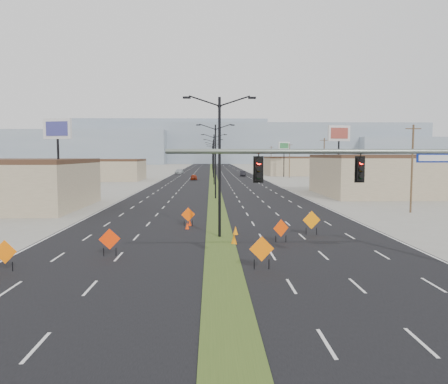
{
  "coord_description": "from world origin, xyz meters",
  "views": [
    {
      "loc": [
        -0.61,
        -19.13,
        5.92
      ],
      "look_at": [
        0.35,
        12.97,
        3.2
      ],
      "focal_mm": 35.0,
      "sensor_mm": 36.0,
      "label": 1
    }
  ],
  "objects_px": {
    "streetlight_6": "(212,156)",
    "construction_sign_0": "(5,253)",
    "streetlight_5": "(213,156)",
    "cone_0": "(187,226)",
    "car_far": "(179,171)",
    "construction_sign_3": "(262,250)",
    "construction_sign_4": "(281,229)",
    "pole_sign_west": "(58,136)",
    "cone_2": "(236,230)",
    "streetlight_1": "(215,159)",
    "cone_1": "(234,239)",
    "construction_sign_1": "(110,240)",
    "streetlight_3": "(213,157)",
    "streetlight_4": "(213,157)",
    "cone_3": "(190,223)",
    "streetlight_0": "(220,162)",
    "car_mid": "(243,174)",
    "pole_sign_east_near": "(339,138)",
    "car_left": "(194,177)",
    "pole_sign_east_far": "(284,148)",
    "construction_sign_2": "(188,215)",
    "streetlight_2": "(214,158)",
    "signal_mast": "(398,178)"
  },
  "relations": [
    {
      "from": "construction_sign_3",
      "to": "cone_2",
      "type": "xyz_separation_m",
      "value": [
        -0.8,
        9.91,
        -0.71
      ]
    },
    {
      "from": "construction_sign_0",
      "to": "pole_sign_east_near",
      "type": "xyz_separation_m",
      "value": [
        28.66,
        39.62,
        7.33
      ]
    },
    {
      "from": "pole_sign_east_near",
      "to": "pole_sign_east_far",
      "type": "height_order",
      "value": "pole_sign_east_near"
    },
    {
      "from": "construction_sign_4",
      "to": "pole_sign_west",
      "type": "height_order",
      "value": "pole_sign_west"
    },
    {
      "from": "streetlight_6",
      "to": "cone_0",
      "type": "distance_m",
      "value": 164.62
    },
    {
      "from": "car_left",
      "to": "cone_3",
      "type": "xyz_separation_m",
      "value": [
        2.33,
        -67.7,
        -0.4
      ]
    },
    {
      "from": "car_left",
      "to": "streetlight_3",
      "type": "bearing_deg",
      "value": 64.68
    },
    {
      "from": "cone_2",
      "to": "pole_sign_east_near",
      "type": "distance_m",
      "value": 34.83
    },
    {
      "from": "streetlight_5",
      "to": "cone_0",
      "type": "distance_m",
      "value": 136.64
    },
    {
      "from": "car_left",
      "to": "construction_sign_3",
      "type": "distance_m",
      "value": 82.16
    },
    {
      "from": "streetlight_5",
      "to": "car_mid",
      "type": "distance_m",
      "value": 49.84
    },
    {
      "from": "cone_1",
      "to": "cone_2",
      "type": "height_order",
      "value": "cone_1"
    },
    {
      "from": "streetlight_0",
      "to": "streetlight_5",
      "type": "height_order",
      "value": "same"
    },
    {
      "from": "pole_sign_west",
      "to": "cone_1",
      "type": "bearing_deg",
      "value": -28.83
    },
    {
      "from": "cone_0",
      "to": "cone_2",
      "type": "distance_m",
      "value": 4.53
    },
    {
      "from": "streetlight_3",
      "to": "streetlight_4",
      "type": "height_order",
      "value": "same"
    },
    {
      "from": "cone_3",
      "to": "pole_sign_west",
      "type": "xyz_separation_m",
      "value": [
        -14.0,
        9.37,
        7.64
      ]
    },
    {
      "from": "streetlight_1",
      "to": "cone_1",
      "type": "bearing_deg",
      "value": -88.29
    },
    {
      "from": "signal_mast",
      "to": "car_mid",
      "type": "height_order",
      "value": "signal_mast"
    },
    {
      "from": "cone_1",
      "to": "cone_3",
      "type": "bearing_deg",
      "value": 113.21
    },
    {
      "from": "cone_3",
      "to": "car_far",
      "type": "bearing_deg",
      "value": 94.63
    },
    {
      "from": "streetlight_6",
      "to": "construction_sign_0",
      "type": "xyz_separation_m",
      "value": [
        -11.1,
        -177.0,
        -4.46
      ]
    },
    {
      "from": "streetlight_6",
      "to": "pole_sign_west",
      "type": "bearing_deg",
      "value": -96.1
    },
    {
      "from": "cone_3",
      "to": "pole_sign_east_far",
      "type": "bearing_deg",
      "value": 75.14
    },
    {
      "from": "streetlight_4",
      "to": "cone_3",
      "type": "xyz_separation_m",
      "value": [
        -2.4,
        -106.81,
        -5.15
      ]
    },
    {
      "from": "cone_1",
      "to": "construction_sign_2",
      "type": "bearing_deg",
      "value": 114.41
    },
    {
      "from": "construction_sign_0",
      "to": "cone_1",
      "type": "distance_m",
      "value": 13.66
    },
    {
      "from": "streetlight_1",
      "to": "construction_sign_1",
      "type": "xyz_separation_m",
      "value": [
        -6.55,
        -33.77,
        -4.45
      ]
    },
    {
      "from": "streetlight_4",
      "to": "streetlight_6",
      "type": "xyz_separation_m",
      "value": [
        0.0,
        56.0,
        0.0
      ]
    },
    {
      "from": "cone_1",
      "to": "cone_3",
      "type": "height_order",
      "value": "cone_1"
    },
    {
      "from": "streetlight_2",
      "to": "streetlight_5",
      "type": "distance_m",
      "value": 84.0
    },
    {
      "from": "car_mid",
      "to": "construction_sign_2",
      "type": "bearing_deg",
      "value": -94.33
    },
    {
      "from": "streetlight_0",
      "to": "streetlight_3",
      "type": "bearing_deg",
      "value": 90.0
    },
    {
      "from": "streetlight_3",
      "to": "streetlight_5",
      "type": "xyz_separation_m",
      "value": [
        0.0,
        56.0,
        0.0
      ]
    },
    {
      "from": "streetlight_5",
      "to": "car_far",
      "type": "bearing_deg",
      "value": -107.72
    },
    {
      "from": "streetlight_4",
      "to": "car_far",
      "type": "xyz_separation_m",
      "value": [
        -10.63,
        -5.26,
        -4.65
      ]
    },
    {
      "from": "streetlight_4",
      "to": "construction_sign_2",
      "type": "height_order",
      "value": "streetlight_4"
    },
    {
      "from": "construction_sign_4",
      "to": "cone_1",
      "type": "distance_m",
      "value": 3.3
    },
    {
      "from": "streetlight_1",
      "to": "signal_mast",
      "type": "bearing_deg",
      "value": -77.31
    },
    {
      "from": "car_left",
      "to": "cone_0",
      "type": "bearing_deg",
      "value": -90.49
    },
    {
      "from": "streetlight_6",
      "to": "construction_sign_1",
      "type": "distance_m",
      "value": 173.95
    },
    {
      "from": "construction_sign_1",
      "to": "pole_sign_east_near",
      "type": "xyz_separation_m",
      "value": [
        24.11,
        36.39,
        7.32
      ]
    },
    {
      "from": "signal_mast",
      "to": "cone_1",
      "type": "bearing_deg",
      "value": 135.62
    },
    {
      "from": "streetlight_1",
      "to": "construction_sign_1",
      "type": "height_order",
      "value": "streetlight_1"
    },
    {
      "from": "streetlight_6",
      "to": "construction_sign_3",
      "type": "xyz_separation_m",
      "value": [
        2.0,
        -177.0,
        -4.39
      ]
    },
    {
      "from": "streetlight_2",
      "to": "car_left",
      "type": "distance_m",
      "value": 18.17
    },
    {
      "from": "streetlight_3",
      "to": "construction_sign_1",
      "type": "height_order",
      "value": "streetlight_3"
    },
    {
      "from": "car_far",
      "to": "construction_sign_3",
      "type": "bearing_deg",
      "value": -76.25
    },
    {
      "from": "cone_1",
      "to": "signal_mast",
      "type": "bearing_deg",
      "value": -44.38
    },
    {
      "from": "construction_sign_1",
      "to": "construction_sign_4",
      "type": "bearing_deg",
      "value": 4.67
    }
  ]
}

